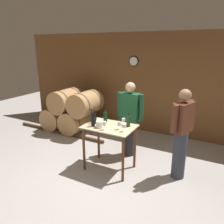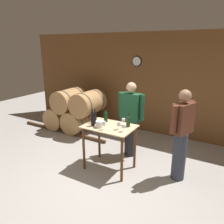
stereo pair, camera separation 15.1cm
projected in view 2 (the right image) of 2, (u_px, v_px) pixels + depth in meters
ground_plane at (99, 183)px, 3.90m from camera, size 14.00×14.00×0.00m
back_wall at (156, 85)px, 5.79m from camera, size 8.40×0.08×2.70m
barrel_rack at (74, 110)px, 6.20m from camera, size 2.87×0.90×1.20m
tasting_table at (109, 135)px, 4.17m from camera, size 0.95×0.67×0.90m
wine_bottle_far_left at (92, 117)px, 4.33m from camera, size 0.07×0.07×0.26m
wine_bottle_left at (95, 118)px, 4.23m from camera, size 0.07×0.07×0.28m
wine_bottle_center at (93, 121)px, 4.09m from camera, size 0.07×0.07×0.28m
wine_bottle_right at (106, 116)px, 4.33m from camera, size 0.08×0.08×0.27m
wine_bottle_far_right at (128, 121)px, 4.05m from camera, size 0.08×0.08×0.27m
wine_glass_near_left at (104, 124)px, 3.91m from camera, size 0.06×0.06×0.16m
wine_glass_near_center at (124, 120)px, 4.13m from camera, size 0.06×0.06×0.13m
wine_glass_near_right at (119, 124)px, 3.92m from camera, size 0.06×0.06×0.15m
wine_glass_far_side at (123, 126)px, 3.82m from camera, size 0.06×0.06×0.14m
ice_bucket at (100, 124)px, 4.04m from camera, size 0.14×0.14×0.12m
person_host at (131, 118)px, 4.66m from camera, size 0.59×0.24×1.64m
person_visitor_with_scarf at (181, 134)px, 3.80m from camera, size 0.34×0.56×1.66m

